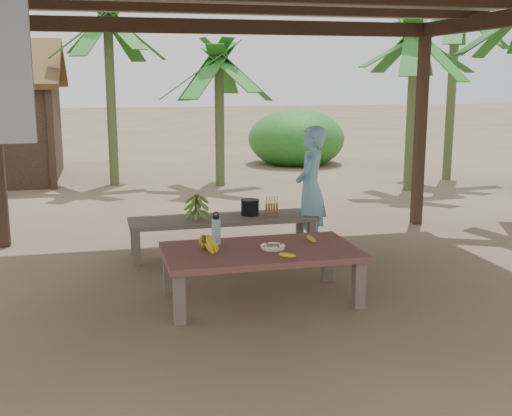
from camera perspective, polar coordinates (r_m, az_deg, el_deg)
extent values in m
plane|color=brown|center=(6.50, 0.97, -7.06)|extent=(80.00, 80.00, 0.00)
cube|color=black|center=(9.36, 14.41, 6.76)|extent=(0.13, 0.13, 2.70)
cube|color=black|center=(8.43, -2.93, 15.80)|extent=(5.80, 0.14, 0.18)
cube|color=brown|center=(5.55, -6.84, -8.05)|extent=(0.10, 0.10, 0.44)
cube|color=brown|center=(5.96, 9.12, -6.74)|extent=(0.10, 0.10, 0.44)
cube|color=brown|center=(6.35, -7.78, -5.55)|extent=(0.10, 0.10, 0.44)
cube|color=brown|center=(6.70, 6.34, -4.58)|extent=(0.10, 0.10, 0.44)
cube|color=maroon|center=(6.01, 0.40, -3.92)|extent=(1.81, 1.02, 0.06)
cube|color=brown|center=(7.29, -10.55, -3.54)|extent=(0.08, 0.08, 0.40)
cube|color=brown|center=(7.69, 4.97, -2.61)|extent=(0.08, 0.08, 0.40)
cube|color=brown|center=(7.74, -10.78, -2.68)|extent=(0.08, 0.08, 0.40)
cube|color=brown|center=(8.11, 3.90, -1.84)|extent=(0.08, 0.08, 0.40)
cube|color=brown|center=(7.59, -2.95, -1.02)|extent=(2.21, 0.64, 0.05)
cylinder|color=white|center=(6.01, 1.49, -3.59)|extent=(0.21, 0.21, 0.01)
cylinder|color=white|center=(6.00, 1.49, -3.44)|extent=(0.23, 0.23, 0.02)
cube|color=brown|center=(6.00, 1.49, -3.38)|extent=(0.12, 0.08, 0.02)
ellipsoid|color=yellow|center=(5.72, 2.79, -4.21)|extent=(0.16, 0.08, 0.04)
ellipsoid|color=yellow|center=(6.30, 4.92, -2.75)|extent=(0.08, 0.17, 0.04)
cylinder|color=teal|center=(6.17, -3.56, -2.09)|extent=(0.09, 0.09, 0.25)
cylinder|color=black|center=(6.13, -3.58, -0.83)|extent=(0.06, 0.06, 0.03)
torus|color=black|center=(6.13, -3.58, -0.56)|extent=(0.05, 0.01, 0.05)
cylinder|color=black|center=(7.68, -0.54, 0.04)|extent=(0.21, 0.21, 0.18)
imported|color=#77BBE1|center=(7.78, 4.87, 1.75)|extent=(0.60, 0.66, 1.51)
cylinder|color=#596638|center=(12.16, 13.65, 8.15)|extent=(0.18, 0.18, 2.84)
cylinder|color=#596638|center=(12.39, -3.25, 7.63)|extent=(0.18, 0.18, 2.46)
cylinder|color=#596638|center=(12.77, -12.75, 9.22)|extent=(0.18, 0.18, 3.23)
cylinder|color=#596638|center=(13.68, 16.97, 9.66)|extent=(0.18, 0.18, 3.48)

